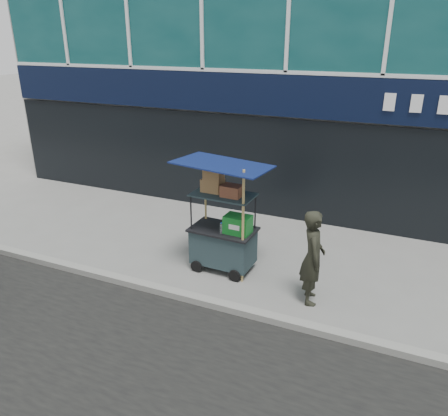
% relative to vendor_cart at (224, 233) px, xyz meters
% --- Properties ---
extents(ground, '(80.00, 80.00, 0.00)m').
position_rel_vendor_cart_xyz_m(ground, '(0.21, -1.02, -0.75)').
color(ground, slate).
rests_on(ground, ground).
extents(curb, '(80.00, 0.18, 0.12)m').
position_rel_vendor_cart_xyz_m(curb, '(0.21, -1.22, -0.69)').
color(curb, gray).
rests_on(curb, ground).
extents(vendor_cart, '(1.63, 1.18, 2.15)m').
position_rel_vendor_cart_xyz_m(vendor_cart, '(0.00, 0.00, 0.00)').
color(vendor_cart, '#1A282D').
rests_on(vendor_cart, ground).
extents(vendor_man, '(0.55, 0.68, 1.62)m').
position_rel_vendor_cart_xyz_m(vendor_man, '(1.74, -0.39, 0.05)').
color(vendor_man, black).
rests_on(vendor_man, ground).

